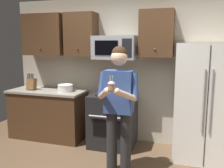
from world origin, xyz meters
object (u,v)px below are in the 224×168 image
object	(u,v)px
oven_range	(113,120)
person	(119,103)
microwave	(115,48)
refrigerator	(205,102)
knife_block	(31,84)
bowl_large_white	(65,88)
cupcake	(111,85)

from	to	relation	value
oven_range	person	size ratio (longest dim) A/B	0.53
microwave	refrigerator	world-z (taller)	microwave
person	microwave	bearing A→B (deg)	109.54
microwave	refrigerator	xyz separation A→B (m)	(1.50, -0.16, -0.82)
oven_range	microwave	distance (m)	1.26
microwave	knife_block	xyz separation A→B (m)	(-1.61, -0.15, -0.69)
refrigerator	bowl_large_white	xyz separation A→B (m)	(-2.42, 0.05, 0.09)
knife_block	bowl_large_white	distance (m)	0.69
bowl_large_white	cupcake	distance (m)	1.76
bowl_large_white	cupcake	size ratio (longest dim) A/B	1.60
knife_block	cupcake	world-z (taller)	cupcake
bowl_large_white	person	distance (m)	1.53
oven_range	knife_block	size ratio (longest dim) A/B	2.91
oven_range	person	distance (m)	1.06
bowl_large_white	refrigerator	bearing A→B (deg)	-1.23
oven_range	microwave	bearing A→B (deg)	89.98
bowl_large_white	person	world-z (taller)	person
oven_range	person	xyz separation A→B (m)	(0.35, -0.85, 0.53)
knife_block	refrigerator	bearing A→B (deg)	-0.18
knife_block	person	xyz separation A→B (m)	(1.95, -0.82, -0.04)
refrigerator	cupcake	xyz separation A→B (m)	(-1.15, -1.14, 0.39)
knife_block	oven_range	bearing A→B (deg)	1.05
refrigerator	person	world-z (taller)	refrigerator
person	cupcake	size ratio (longest dim) A/B	10.13
oven_range	refrigerator	world-z (taller)	refrigerator
knife_block	microwave	bearing A→B (deg)	5.29
cupcake	knife_block	bearing A→B (deg)	149.45
oven_range	person	world-z (taller)	person
person	refrigerator	bearing A→B (deg)	35.19
person	knife_block	bearing A→B (deg)	157.12
microwave	cupcake	size ratio (longest dim) A/B	4.26
oven_range	cupcake	bearing A→B (deg)	-73.72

